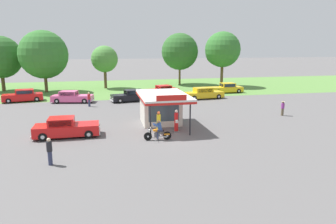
{
  "coord_description": "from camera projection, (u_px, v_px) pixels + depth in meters",
  "views": [
    {
      "loc": [
        -4.57,
        -23.64,
        7.21
      ],
      "look_at": [
        0.9,
        2.6,
        1.4
      ],
      "focal_mm": 32.9,
      "sensor_mm": 36.0,
      "label": 1
    }
  ],
  "objects": [
    {
      "name": "tree_oak_far_right",
      "position": [
        221.0,
        50.0,
        53.94
      ],
      "size": [
        6.2,
        6.2,
        9.63
      ],
      "color": "brown",
      "rests_on": "ground"
    },
    {
      "name": "featured_classic_sedan",
      "position": [
        66.0,
        128.0,
        24.74
      ],
      "size": [
        5.27,
        2.09,
        1.58
      ],
      "color": "red",
      "rests_on": "ground"
    },
    {
      "name": "tree_oak_far_left",
      "position": [
        0.0,
        58.0,
        48.8
      ],
      "size": [
        6.68,
        6.68,
        8.76
      ],
      "color": "brown",
      "rests_on": "ground"
    },
    {
      "name": "tree_oak_right",
      "position": [
        105.0,
        59.0,
        51.9
      ],
      "size": [
        4.47,
        4.47,
        7.21
      ],
      "color": "brown",
      "rests_on": "ground"
    },
    {
      "name": "tree_oak_left",
      "position": [
        180.0,
        52.0,
        56.79
      ],
      "size": [
        6.75,
        6.75,
        9.47
      ],
      "color": "brown",
      "rests_on": "ground"
    },
    {
      "name": "parked_car_second_row_spare",
      "position": [
        132.0,
        96.0,
        40.57
      ],
      "size": [
        5.75,
        2.87,
        1.51
      ],
      "color": "black",
      "rests_on": "ground"
    },
    {
      "name": "parked_car_back_row_right",
      "position": [
        226.0,
        88.0,
        47.84
      ],
      "size": [
        5.24,
        2.15,
        1.52
      ],
      "color": "gold",
      "rests_on": "ground"
    },
    {
      "name": "tree_oak_distant_spare",
      "position": [
        44.0,
        55.0,
        47.38
      ],
      "size": [
        7.41,
        7.41,
        9.54
      ],
      "color": "brown",
      "rests_on": "ground"
    },
    {
      "name": "parked_car_back_row_far_right",
      "position": [
        23.0,
        96.0,
        40.33
      ],
      "size": [
        5.32,
        2.83,
        1.58
      ],
      "color": "red",
      "rests_on": "ground"
    },
    {
      "name": "gas_pump_nearside",
      "position": [
        159.0,
        123.0,
        25.73
      ],
      "size": [
        0.44,
        0.44,
        1.86
      ],
      "color": "slate",
      "rests_on": "ground"
    },
    {
      "name": "service_station_kiosk",
      "position": [
        161.0,
        106.0,
        28.53
      ],
      "size": [
        4.16,
        6.87,
        3.44
      ],
      "color": "beige",
      "rests_on": "ground"
    },
    {
      "name": "parked_car_back_row_centre",
      "position": [
        162.0,
        91.0,
        45.13
      ],
      "size": [
        5.44,
        3.07,
        1.48
      ],
      "color": "red",
      "rests_on": "ground"
    },
    {
      "name": "motorcycle_with_rider",
      "position": [
        158.0,
        132.0,
        23.86
      ],
      "size": [
        2.16,
        0.7,
        1.58
      ],
      "color": "black",
      "rests_on": "ground"
    },
    {
      "name": "bystander_standing_back_lot",
      "position": [
        50.0,
        151.0,
        18.78
      ],
      "size": [
        0.34,
        0.34,
        1.74
      ],
      "color": "#2D3351",
      "rests_on": "ground"
    },
    {
      "name": "grass_verge_strip",
      "position": [
        131.0,
        88.0,
        53.76
      ],
      "size": [
        120.0,
        24.0,
        0.01
      ],
      "primitive_type": "cube",
      "color": "#56843D",
      "rests_on": "ground"
    },
    {
      "name": "ground_plane",
      "position": [
        164.0,
        136.0,
        25.05
      ],
      "size": [
        300.0,
        300.0,
        0.0
      ],
      "primitive_type": "plane",
      "color": "#5B5959"
    },
    {
      "name": "parked_car_back_row_centre_left",
      "position": [
        72.0,
        97.0,
        39.6
      ],
      "size": [
        5.52,
        2.75,
        1.5
      ],
      "color": "#E55993",
      "rests_on": "ground"
    },
    {
      "name": "parked_car_back_row_left",
      "position": [
        204.0,
        94.0,
        42.41
      ],
      "size": [
        5.72,
        2.39,
        1.56
      ],
      "color": "gold",
      "rests_on": "ground"
    },
    {
      "name": "bystander_admiring_sedan",
      "position": [
        283.0,
        108.0,
        32.16
      ],
      "size": [
        0.34,
        0.34,
        1.52
      ],
      "color": "brown",
      "rests_on": "ground"
    },
    {
      "name": "gas_pump_offside",
      "position": [
        176.0,
        122.0,
        26.03
      ],
      "size": [
        0.44,
        0.44,
        1.94
      ],
      "color": "slate",
      "rests_on": "ground"
    },
    {
      "name": "bystander_strolling_foreground",
      "position": [
        89.0,
        99.0,
        36.9
      ],
      "size": [
        0.34,
        0.34,
        1.73
      ],
      "color": "#2D3351",
      "rests_on": "ground"
    }
  ]
}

